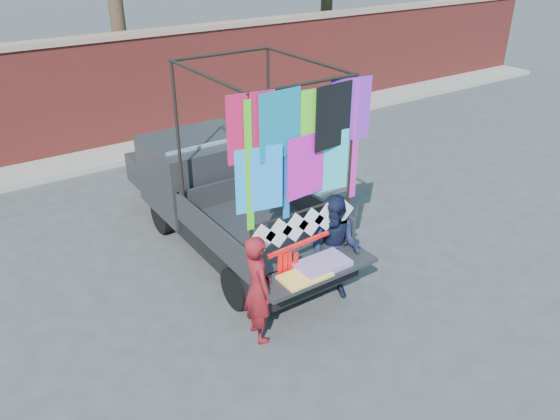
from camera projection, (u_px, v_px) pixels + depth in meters
ground at (268, 289)px, 8.01m from camera, size 90.00×90.00×0.00m
brick_wall at (101, 93)px, 12.54m from camera, size 30.00×0.45×2.61m
curb at (119, 154)px, 12.61m from camera, size 30.00×1.20×0.12m
pickup_truck at (215, 192)px, 9.11m from camera, size 2.00×5.02×3.16m
woman at (258, 288)px, 6.77m from camera, size 0.42×0.58×1.49m
man at (335, 248)px, 7.56m from camera, size 0.88×0.95×1.55m
streamer_bundle at (292, 260)px, 7.03m from camera, size 0.99×0.10×0.68m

